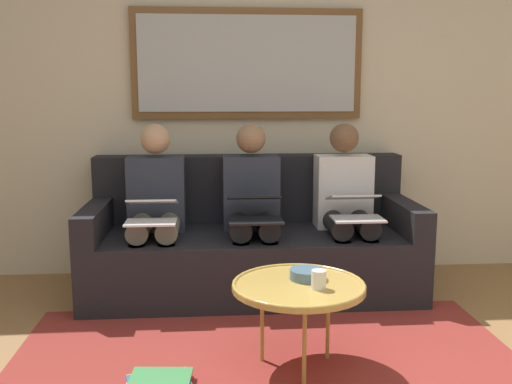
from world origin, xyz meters
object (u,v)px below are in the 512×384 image
at_px(coffee_table, 299,287).
at_px(laptop_white, 152,211).
at_px(person_right, 156,205).
at_px(couch, 251,244).
at_px(laptop_black, 255,208).
at_px(person_left, 346,203).
at_px(bowl, 307,274).
at_px(laptop_silver, 355,207).
at_px(cup, 319,280).
at_px(framed_mirror, 247,64).
at_px(magazine_stack, 159,382).
at_px(person_middle, 252,204).

relative_size(coffee_table, laptop_white, 1.98).
bearing_deg(person_right, couch, -173.87).
bearing_deg(laptop_black, person_left, -159.29).
relative_size(bowl, laptop_silver, 0.48).
bearing_deg(laptop_silver, couch, -25.93).
xyz_separation_m(coffee_table, bowl, (-0.05, -0.07, 0.04)).
height_order(bowl, person_right, person_right).
xyz_separation_m(couch, cup, (-0.23, 1.29, 0.17)).
height_order(framed_mirror, bowl, framed_mirror).
distance_m(bowl, magazine_stack, 0.86).
bearing_deg(laptop_white, laptop_black, -179.39).
xyz_separation_m(person_right, laptop_white, (0.00, 0.25, 0.02)).
bearing_deg(person_middle, person_left, 180.00).
distance_m(laptop_silver, laptop_white, 1.28).
bearing_deg(framed_mirror, couch, 90.00).
bearing_deg(framed_mirror, bowl, 97.29).
bearing_deg(person_middle, person_right, 0.00).
bearing_deg(bowl, laptop_white, -44.65).
xyz_separation_m(person_middle, laptop_white, (0.64, 0.25, 0.02)).
distance_m(coffee_table, laptop_white, 1.21).
bearing_deg(person_middle, framed_mirror, -90.00).
height_order(laptop_black, magazine_stack, laptop_black).
bearing_deg(coffee_table, person_left, -113.34).
bearing_deg(bowl, couch, -80.27).
bearing_deg(cup, person_left, -108.67).
bearing_deg(person_right, person_left, 180.00).
bearing_deg(couch, laptop_black, 90.00).
xyz_separation_m(couch, magazine_stack, (0.52, 1.36, -0.28)).
relative_size(framed_mirror, bowl, 9.80).
height_order(person_middle, person_right, same).
height_order(laptop_silver, person_right, person_right).
xyz_separation_m(cup, person_right, (0.87, -1.22, 0.13)).
bearing_deg(person_right, magazine_stack, 95.32).
bearing_deg(laptop_white, couch, -153.62).
height_order(framed_mirror, cup, framed_mirror).
bearing_deg(laptop_black, framed_mirror, -90.00).
bearing_deg(magazine_stack, cup, -174.63).
height_order(person_left, magazine_stack, person_left).
xyz_separation_m(couch, person_left, (-0.64, 0.07, 0.30)).
distance_m(cup, laptop_white, 1.31).
bearing_deg(laptop_black, coffee_table, 99.03).
distance_m(cup, person_middle, 1.25).
height_order(couch, coffee_table, couch).
bearing_deg(person_left, laptop_black, 20.71).
relative_size(cup, magazine_stack, 0.28).
height_order(bowl, person_middle, person_middle).
distance_m(framed_mirror, laptop_black, 1.15).
distance_m(couch, coffee_table, 1.23).
distance_m(person_left, person_right, 1.28).
distance_m(laptop_black, person_right, 0.68).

